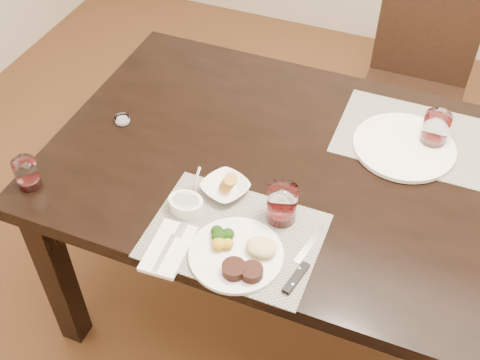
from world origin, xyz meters
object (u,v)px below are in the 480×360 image
at_px(chair_far, 415,79).
at_px(steak_knife, 300,269).
at_px(cracker_bowl, 225,188).
at_px(far_plate, 404,146).
at_px(dinner_plate, 240,255).
at_px(wine_glass_near, 282,205).

bearing_deg(chair_far, steak_knife, -94.74).
height_order(steak_knife, cracker_bowl, cracker_bowl).
distance_m(steak_knife, far_plate, 0.59).
height_order(dinner_plate, steak_knife, dinner_plate).
relative_size(dinner_plate, wine_glass_near, 2.18).
height_order(chair_far, steak_knife, chair_far).
relative_size(chair_far, dinner_plate, 3.60).
xyz_separation_m(dinner_plate, cracker_bowl, (-0.13, 0.21, 0.00)).
bearing_deg(cracker_bowl, far_plate, 40.68).
bearing_deg(wine_glass_near, chair_far, 79.64).
height_order(cracker_bowl, wine_glass_near, wine_glass_near).
bearing_deg(cracker_bowl, chair_far, 70.77).
bearing_deg(steak_knife, cracker_bowl, 158.94).
distance_m(dinner_plate, wine_glass_near, 0.18).
height_order(wine_glass_near, far_plate, wine_glass_near).
distance_m(chair_far, cracker_bowl, 1.23).
xyz_separation_m(cracker_bowl, wine_glass_near, (0.18, -0.03, 0.03)).
relative_size(cracker_bowl, far_plate, 0.53).
bearing_deg(chair_far, cracker_bowl, -109.23).
bearing_deg(cracker_bowl, dinner_plate, -58.12).
relative_size(dinner_plate, steak_knife, 1.00).
xyz_separation_m(chair_far, dinner_plate, (-0.27, -1.34, 0.26)).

